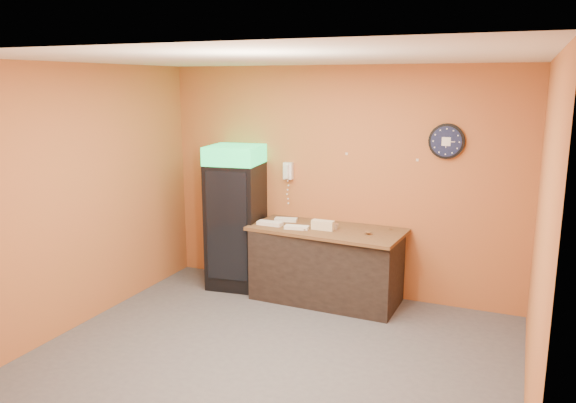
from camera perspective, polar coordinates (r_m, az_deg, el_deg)
The scene contains 15 objects.
floor at distance 5.60m, azimuth -1.73°, elevation -15.64°, with size 4.50×4.50×0.00m, color #47474C.
back_wall at distance 6.93m, azimuth 5.13°, elevation 2.03°, with size 4.50×0.02×2.80m, color #AF6531.
left_wall at distance 6.36m, azimuth -20.55°, elevation 0.40°, with size 0.02×4.00×2.80m, color #AF6531.
right_wall at distance 4.66m, azimuth 24.24°, elevation -4.00°, with size 0.02×4.00×2.80m, color #AF6531.
ceiling at distance 4.96m, azimuth -1.94°, elevation 14.34°, with size 4.50×4.00×0.02m, color white.
beverage_cooler at distance 7.17m, azimuth -5.48°, elevation -1.80°, with size 0.71×0.72×1.83m.
prep_counter at distance 6.82m, azimuth 3.92°, elevation -6.53°, with size 1.72×0.77×0.86m, color black.
wall_clock at distance 6.55m, azimuth 15.80°, elevation 5.91°, with size 0.40×0.06×0.40m.
wall_phone at distance 7.09m, azimuth -0.01°, elevation 3.12°, with size 0.12×0.10×0.21m.
butcher_paper at distance 6.69m, azimuth 3.97°, elevation -2.87°, with size 1.80×0.84×0.04m, color brown.
sub_roll_stack at distance 6.59m, azimuth 3.55°, elevation -2.41°, with size 0.27×0.10×0.11m.
wrapped_sandwich_left at distance 6.80m, azimuth -1.85°, elevation -2.23°, with size 0.31×0.12×0.04m, color white.
wrapped_sandwich_mid at distance 6.62m, azimuth 0.88°, elevation -2.64°, with size 0.28×0.11×0.04m, color white.
wrapped_sandwich_right at distance 6.98m, azimuth -0.21°, elevation -1.85°, with size 0.28×0.11×0.04m, color white.
kitchen_tool at distance 6.63m, azimuth 4.83°, elevation -2.54°, with size 0.07×0.07×0.07m, color silver.
Camera 1 is at (2.09, -4.50, 2.60)m, focal length 35.00 mm.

